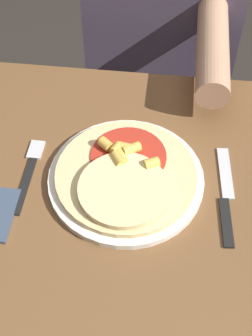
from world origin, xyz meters
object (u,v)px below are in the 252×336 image
dining_table (120,241)px  fork (30,170)px  knife (226,196)px  plate (126,179)px  person_diner (162,37)px  pizza (125,175)px

dining_table → fork: (-0.18, 0.06, 0.14)m
knife → plate: bearing=175.3°
person_diner → pizza: bearing=-93.5°
dining_table → knife: (0.19, 0.04, 0.14)m
person_diner → dining_table: bearing=-93.8°
dining_table → knife: 0.24m
plate → fork: 0.19m
dining_table → pizza: size_ratio=3.99×
plate → person_diner: bearing=86.5°
dining_table → person_diner: (0.04, 0.63, 0.04)m
knife → fork: bearing=177.3°
plate → pizza: (-0.00, -0.00, 0.02)m
dining_table → pizza: bearing=82.6°
pizza → fork: bearing=177.8°
plate → fork: plate is taller
dining_table → person_diner: size_ratio=0.92×
fork → knife: (0.37, -0.02, -0.00)m
dining_table → person_diner: 0.63m
pizza → fork: (-0.18, 0.01, -0.02)m
pizza → person_diner: size_ratio=0.23×
plate → knife: (0.19, -0.02, -0.00)m
plate → fork: (-0.19, 0.00, -0.00)m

